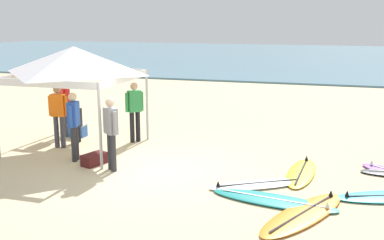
{
  "coord_description": "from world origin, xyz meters",
  "views": [
    {
      "loc": [
        3.83,
        -9.59,
        3.47
      ],
      "look_at": [
        0.6,
        1.14,
        1.0
      ],
      "focal_mm": 43.41,
      "sensor_mm": 36.0,
      "label": 1
    }
  ],
  "objects": [
    {
      "name": "surfboard_orange",
      "position": [
        3.51,
        -1.59,
        0.04
      ],
      "size": [
        1.75,
        2.62,
        0.19
      ],
      "color": "orange",
      "rests_on": "ground"
    },
    {
      "name": "ground_plane",
      "position": [
        0.0,
        0.0,
        0.0
      ],
      "size": [
        80.0,
        80.0,
        0.0
      ],
      "primitive_type": "plane",
      "color": "beige"
    },
    {
      "name": "canopy_tent",
      "position": [
        -2.62,
        1.17,
        2.39
      ],
      "size": [
        2.98,
        2.98,
        2.75
      ],
      "color": "#B7B7BC",
      "rests_on": "ground"
    },
    {
      "name": "person_green",
      "position": [
        -1.43,
        2.25,
        0.99
      ],
      "size": [
        0.41,
        0.43,
        1.71
      ],
      "color": "black",
      "rests_on": "ground"
    },
    {
      "name": "person_grey",
      "position": [
        -0.92,
        -0.25,
        0.99
      ],
      "size": [
        0.44,
        0.4,
        1.71
      ],
      "color": "#2D2D33",
      "rests_on": "ground"
    },
    {
      "name": "person_orange",
      "position": [
        -3.15,
        1.09,
        0.99
      ],
      "size": [
        0.55,
        0.26,
        1.71
      ],
      "color": "#383842",
      "rests_on": "ground"
    },
    {
      "name": "gear_bag_near_tent",
      "position": [
        -1.53,
        -0.01,
        0.14
      ],
      "size": [
        0.49,
        0.67,
        0.28
      ],
      "primitive_type": "cube",
      "rotation": [
        0.0,
        0.0,
        1.25
      ],
      "color": "#4C1919",
      "rests_on": "ground"
    },
    {
      "name": "person_blue",
      "position": [
        -2.14,
        0.17,
        0.99
      ],
      "size": [
        0.3,
        0.54,
        1.71
      ],
      "color": "#2D2D33",
      "rests_on": "ground"
    },
    {
      "name": "person_black",
      "position": [
        -2.97,
        1.68,
        0.66
      ],
      "size": [
        0.29,
        0.54,
        1.2
      ],
      "color": "black",
      "rests_on": "ground"
    },
    {
      "name": "surfboard_white",
      "position": [
        2.47,
        -0.33,
        0.04
      ],
      "size": [
        2.11,
        1.57,
        0.19
      ],
      "color": "white",
      "rests_on": "ground"
    },
    {
      "name": "person_red",
      "position": [
        -3.67,
        2.23,
        0.99
      ],
      "size": [
        0.47,
        0.39,
        1.71
      ],
      "color": "#383842",
      "rests_on": "ground"
    },
    {
      "name": "cooler_box",
      "position": [
        -3.32,
        2.3,
        0.2
      ],
      "size": [
        0.5,
        0.36,
        0.39
      ],
      "color": "#2D60B7",
      "rests_on": "ground"
    },
    {
      "name": "surfboard_teal",
      "position": [
        2.91,
        -1.1,
        0.04
      ],
      "size": [
        2.56,
        1.07,
        0.19
      ],
      "color": "#19847F",
      "rests_on": "ground"
    },
    {
      "name": "sea",
      "position": [
        0.0,
        33.42,
        0.05
      ],
      "size": [
        80.0,
        36.0,
        0.1
      ],
      "primitive_type": "cube",
      "color": "#568499",
      "rests_on": "ground"
    },
    {
      "name": "surfboard_yellow",
      "position": [
        3.32,
        0.72,
        0.04
      ],
      "size": [
        0.74,
        2.21,
        0.19
      ],
      "color": "yellow",
      "rests_on": "ground"
    }
  ]
}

